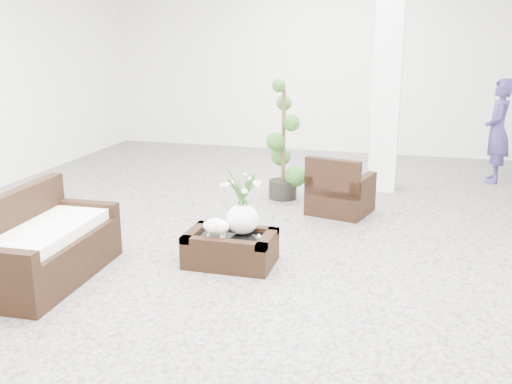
% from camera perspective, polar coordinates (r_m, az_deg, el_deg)
% --- Properties ---
extents(ground, '(11.00, 11.00, 0.00)m').
position_cam_1_polar(ground, '(6.98, 0.22, -4.71)').
color(ground, gray).
rests_on(ground, ground).
extents(column, '(0.40, 0.40, 3.50)m').
position_cam_1_polar(column, '(9.17, 12.36, 10.96)').
color(column, white).
rests_on(column, ground).
extents(coffee_table, '(0.90, 0.60, 0.31)m').
position_cam_1_polar(coffee_table, '(6.28, -2.42, -5.50)').
color(coffee_table, black).
rests_on(coffee_table, ground).
extents(sheep_figurine, '(0.28, 0.23, 0.21)m').
position_cam_1_polar(sheep_figurine, '(6.14, -3.79, -3.42)').
color(sheep_figurine, white).
rests_on(sheep_figurine, coffee_table).
extents(planter_narcissus, '(0.44, 0.44, 0.80)m').
position_cam_1_polar(planter_narcissus, '(6.17, -1.31, -0.44)').
color(planter_narcissus, white).
rests_on(planter_narcissus, coffee_table).
extents(tealight, '(0.04, 0.04, 0.03)m').
position_cam_1_polar(tealight, '(6.16, 0.29, -4.21)').
color(tealight, white).
rests_on(tealight, coffee_table).
extents(armchair, '(0.89, 0.87, 0.79)m').
position_cam_1_polar(armchair, '(8.02, 8.04, 0.75)').
color(armchair, black).
rests_on(armchair, ground).
extents(loveseat, '(0.83, 1.65, 0.87)m').
position_cam_1_polar(loveseat, '(6.16, -19.30, -4.07)').
color(loveseat, black).
rests_on(loveseat, ground).
extents(topiary, '(0.45, 0.45, 1.67)m').
position_cam_1_polar(topiary, '(8.55, 2.61, 4.83)').
color(topiary, '#264F19').
rests_on(topiary, ground).
extents(shopper, '(0.43, 0.62, 1.63)m').
position_cam_1_polar(shopper, '(10.26, 21.89, 5.38)').
color(shopper, navy).
rests_on(shopper, ground).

